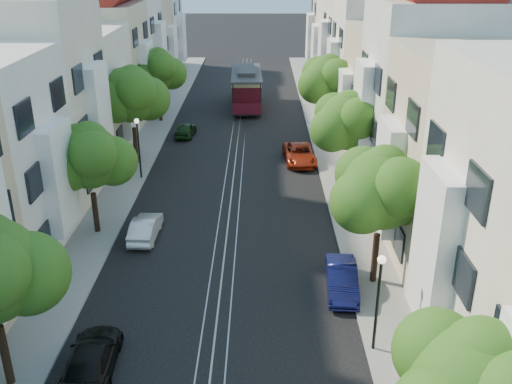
{
  "coord_description": "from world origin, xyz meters",
  "views": [
    {
      "loc": [
        1.82,
        -14.2,
        14.65
      ],
      "look_at": [
        1.62,
        14.69,
        2.2
      ],
      "focal_mm": 40.0,
      "sensor_mm": 36.0,
      "label": 1
    }
  ],
  "objects_px": {
    "parked_car_e_mid": "(342,279)",
    "parked_car_w_mid": "(145,228)",
    "tree_e_d": "(328,81)",
    "cable_car": "(247,86)",
    "tree_e_b": "(383,191)",
    "tree_w_d": "(158,71)",
    "tree_w_c": "(132,96)",
    "lamp_west": "(138,139)",
    "parked_car_w_far": "(186,129)",
    "parked_car_w_near": "(92,358)",
    "tree_e_c": "(348,123)",
    "lamp_east": "(379,289)",
    "tree_w_b": "(90,159)",
    "parked_car_e_far": "(299,154)"
  },
  "relations": [
    {
      "from": "tree_e_d",
      "to": "parked_car_w_far",
      "type": "xyz_separation_m",
      "value": [
        -11.66,
        0.64,
        -4.28
      ]
    },
    {
      "from": "parked_car_e_mid",
      "to": "tree_w_c",
      "type": "bearing_deg",
      "value": 130.56
    },
    {
      "from": "tree_w_b",
      "to": "parked_car_w_far",
      "type": "xyz_separation_m",
      "value": [
        2.74,
        17.64,
        -3.81
      ]
    },
    {
      "from": "tree_w_c",
      "to": "lamp_west",
      "type": "bearing_deg",
      "value": -74.25
    },
    {
      "from": "parked_car_e_mid",
      "to": "parked_car_w_mid",
      "type": "relative_size",
      "value": 1.06
    },
    {
      "from": "tree_w_b",
      "to": "parked_car_e_far",
      "type": "height_order",
      "value": "tree_w_b"
    },
    {
      "from": "parked_car_e_far",
      "to": "parked_car_w_near",
      "type": "height_order",
      "value": "parked_car_e_far"
    },
    {
      "from": "tree_e_b",
      "to": "parked_car_w_near",
      "type": "bearing_deg",
      "value": -151.78
    },
    {
      "from": "tree_e_c",
      "to": "tree_w_c",
      "type": "bearing_deg",
      "value": 160.85
    },
    {
      "from": "cable_car",
      "to": "tree_w_c",
      "type": "bearing_deg",
      "value": -117.06
    },
    {
      "from": "tree_w_d",
      "to": "lamp_west",
      "type": "xyz_separation_m",
      "value": [
        0.84,
        -13.98,
        -1.75
      ]
    },
    {
      "from": "parked_car_w_near",
      "to": "tree_e_c",
      "type": "bearing_deg",
      "value": -126.95
    },
    {
      "from": "tree_e_d",
      "to": "tree_w_d",
      "type": "xyz_separation_m",
      "value": [
        -14.4,
        5.0,
        -0.27
      ]
    },
    {
      "from": "parked_car_w_far",
      "to": "cable_car",
      "type": "bearing_deg",
      "value": -112.04
    },
    {
      "from": "tree_e_c",
      "to": "tree_w_d",
      "type": "relative_size",
      "value": 1.0
    },
    {
      "from": "tree_w_c",
      "to": "tree_w_d",
      "type": "xyz_separation_m",
      "value": [
        -0.0,
        11.0,
        -0.47
      ]
    },
    {
      "from": "cable_car",
      "to": "parked_car_w_near",
      "type": "distance_m",
      "value": 38.77
    },
    {
      "from": "parked_car_w_near",
      "to": "parked_car_w_far",
      "type": "distance_m",
      "value": 28.9
    },
    {
      "from": "parked_car_e_far",
      "to": "parked_car_w_far",
      "type": "distance_m",
      "value": 11.06
    },
    {
      "from": "tree_e_b",
      "to": "tree_w_d",
      "type": "bearing_deg",
      "value": 118.07
    },
    {
      "from": "lamp_west",
      "to": "parked_car_w_mid",
      "type": "relative_size",
      "value": 1.14
    },
    {
      "from": "tree_e_b",
      "to": "tree_w_d",
      "type": "relative_size",
      "value": 1.03
    },
    {
      "from": "tree_w_b",
      "to": "lamp_west",
      "type": "height_order",
      "value": "tree_w_b"
    },
    {
      "from": "tree_e_b",
      "to": "parked_car_e_mid",
      "type": "bearing_deg",
      "value": -155.98
    },
    {
      "from": "cable_car",
      "to": "parked_car_w_mid",
      "type": "height_order",
      "value": "cable_car"
    },
    {
      "from": "lamp_east",
      "to": "parked_car_e_mid",
      "type": "xyz_separation_m",
      "value": [
        -0.7,
        4.24,
        -2.21
      ]
    },
    {
      "from": "tree_e_d",
      "to": "parked_car_e_mid",
      "type": "xyz_separation_m",
      "value": [
        -1.66,
        -22.74,
        -4.23
      ]
    },
    {
      "from": "tree_w_d",
      "to": "parked_car_w_far",
      "type": "xyz_separation_m",
      "value": [
        2.74,
        -4.36,
        -4.01
      ]
    },
    {
      "from": "tree_e_c",
      "to": "tree_e_d",
      "type": "distance_m",
      "value": 11.0
    },
    {
      "from": "lamp_west",
      "to": "cable_car",
      "type": "bearing_deg",
      "value": 70.45
    },
    {
      "from": "tree_w_b",
      "to": "parked_car_w_mid",
      "type": "bearing_deg",
      "value": -10.79
    },
    {
      "from": "tree_w_d",
      "to": "parked_car_w_mid",
      "type": "height_order",
      "value": "tree_w_d"
    },
    {
      "from": "cable_car",
      "to": "tree_e_d",
      "type": "bearing_deg",
      "value": -58.18
    },
    {
      "from": "parked_car_e_far",
      "to": "parked_car_w_mid",
      "type": "xyz_separation_m",
      "value": [
        -9.13,
        -11.93,
        -0.04
      ]
    },
    {
      "from": "tree_w_c",
      "to": "parked_car_e_far",
      "type": "height_order",
      "value": "tree_w_c"
    },
    {
      "from": "tree_e_d",
      "to": "lamp_east",
      "type": "height_order",
      "value": "tree_e_d"
    },
    {
      "from": "tree_e_c",
      "to": "parked_car_w_mid",
      "type": "height_order",
      "value": "tree_e_c"
    },
    {
      "from": "tree_w_b",
      "to": "cable_car",
      "type": "relative_size",
      "value": 0.68
    },
    {
      "from": "tree_e_d",
      "to": "cable_car",
      "type": "relative_size",
      "value": 0.74
    },
    {
      "from": "tree_e_d",
      "to": "tree_w_c",
      "type": "distance_m",
      "value": 15.6
    },
    {
      "from": "parked_car_w_near",
      "to": "tree_e_d",
      "type": "bearing_deg",
      "value": -115.33
    },
    {
      "from": "lamp_east",
      "to": "parked_car_w_near",
      "type": "height_order",
      "value": "lamp_east"
    },
    {
      "from": "tree_e_b",
      "to": "cable_car",
      "type": "bearing_deg",
      "value": 101.87
    },
    {
      "from": "tree_w_c",
      "to": "parked_car_e_mid",
      "type": "xyz_separation_m",
      "value": [
        12.74,
        -16.74,
        -4.43
      ]
    },
    {
      "from": "tree_e_b",
      "to": "cable_car",
      "type": "height_order",
      "value": "tree_e_b"
    },
    {
      "from": "parked_car_e_mid",
      "to": "parked_car_e_far",
      "type": "relative_size",
      "value": 0.84
    },
    {
      "from": "cable_car",
      "to": "parked_car_w_near",
      "type": "bearing_deg",
      "value": -99.05
    },
    {
      "from": "lamp_west",
      "to": "parked_car_w_mid",
      "type": "bearing_deg",
      "value": -77.47
    },
    {
      "from": "tree_e_c",
      "to": "parked_car_w_mid",
      "type": "bearing_deg",
      "value": -150.78
    },
    {
      "from": "lamp_west",
      "to": "parked_car_w_mid",
      "type": "height_order",
      "value": "lamp_west"
    }
  ]
}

